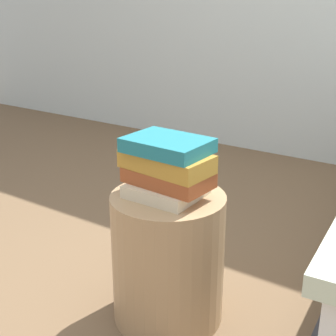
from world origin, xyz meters
The scene contains 6 objects.
ground_plane centered at (0.00, 0.00, 0.00)m, with size 8.00×8.00×0.00m, color brown.
side_table centered at (0.00, 0.00, 0.23)m, with size 0.38×0.38×0.46m, color tan.
book_cream centered at (-0.01, 0.00, 0.48)m, with size 0.22×0.20×0.04m, color beige.
book_rust centered at (0.00, 0.00, 0.52)m, with size 0.28×0.16×0.05m, color #994723.
book_ochre centered at (-0.01, 0.00, 0.57)m, with size 0.29×0.15×0.06m, color #B7842D.
book_teal centered at (-0.01, 0.01, 0.63)m, with size 0.26×0.19×0.05m, color #1E727F.
Camera 1 is at (0.78, -1.17, 1.06)m, focal length 50.47 mm.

